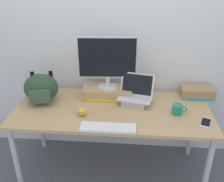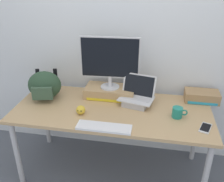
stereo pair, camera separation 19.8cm
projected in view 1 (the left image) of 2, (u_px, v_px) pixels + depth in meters
ground_plane at (112, 169)px, 2.64m from camera, size 20.00×20.00×0.00m
back_wall at (116, 36)px, 2.51m from camera, size 7.00×0.10×2.60m
desk at (112, 115)px, 2.35m from camera, size 1.80×0.78×0.74m
toner_box_yellow at (108, 92)px, 2.51m from camera, size 0.49×0.25×0.10m
desktop_monitor at (107, 61)px, 2.37m from camera, size 0.56×0.19×0.51m
open_laptop at (135, 98)px, 2.39m from camera, size 0.35×0.28×0.27m
external_keyboard at (108, 127)px, 2.02m from camera, size 0.45×0.13×0.02m
messenger_backpack at (41, 88)px, 2.39m from camera, size 0.36×0.32×0.28m
coffee_mug at (177, 109)px, 2.21m from camera, size 0.13×0.09×0.09m
cell_phone at (206, 123)px, 2.10m from camera, size 0.13×0.17×0.01m
plush_toy at (82, 111)px, 2.19m from camera, size 0.08×0.08×0.08m
toner_box_cyan at (197, 92)px, 2.51m from camera, size 0.32×0.18×0.10m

